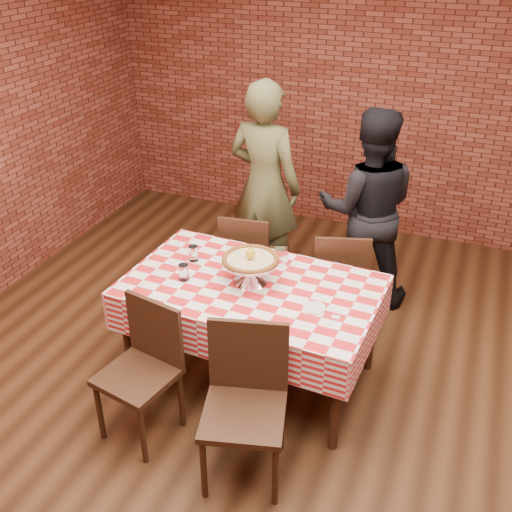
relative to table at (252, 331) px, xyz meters
name	(u,v)px	position (x,y,z in m)	size (l,w,h in m)	color
ground	(275,422)	(0.31, -0.38, -0.38)	(6.00, 6.00, 0.00)	black
back_wall	(386,90)	(0.31, 2.62, 1.08)	(5.50, 5.50, 0.00)	maroon
table	(252,331)	(0.00, 0.00, 0.00)	(1.64, 0.98, 0.75)	#3C2113
tablecloth	(251,302)	(0.00, 0.00, 0.24)	(1.67, 1.02, 0.28)	red
pizza_stand	(250,272)	(-0.01, 0.02, 0.47)	(0.38, 0.38, 0.17)	silver
pizza	(250,260)	(-0.01, 0.02, 0.56)	(0.37, 0.37, 0.03)	beige
lemon	(250,254)	(-0.01, 0.02, 0.60)	(0.06, 0.06, 0.08)	yellow
water_glass_left	(184,272)	(-0.44, -0.11, 0.44)	(0.07, 0.07, 0.11)	white
water_glass_right	(193,253)	(-0.49, 0.15, 0.44)	(0.07, 0.07, 0.11)	white
side_plate	(314,308)	(0.47, -0.12, 0.39)	(0.14, 0.14, 0.01)	white
sweetener_packet_a	(328,323)	(0.58, -0.24, 0.39)	(0.05, 0.04, 0.01)	white
sweetener_packet_b	(336,317)	(0.61, -0.16, 0.39)	(0.05, 0.04, 0.01)	white
condiment_caddy	(281,257)	(0.10, 0.32, 0.44)	(0.09, 0.07, 0.12)	silver
chair_near_left	(137,377)	(-0.44, -0.76, 0.07)	(0.42, 0.42, 0.89)	#3C2113
chair_near_right	(244,412)	(0.28, -0.82, 0.09)	(0.46, 0.46, 0.94)	#3C2113
chair_far_left	(249,259)	(-0.35, 0.83, 0.06)	(0.40, 0.40, 0.88)	#3C2113
chair_far_right	(338,278)	(0.40, 0.79, 0.07)	(0.40, 0.40, 0.88)	#3C2113
diner_olive	(264,186)	(-0.39, 1.28, 0.52)	(0.65, 0.43, 1.79)	brown
diner_black	(367,209)	(0.48, 1.29, 0.45)	(0.80, 0.62, 1.65)	black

